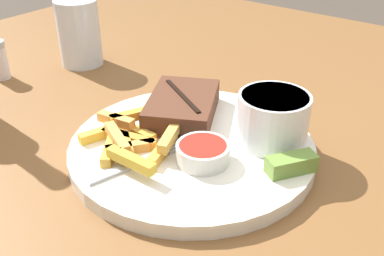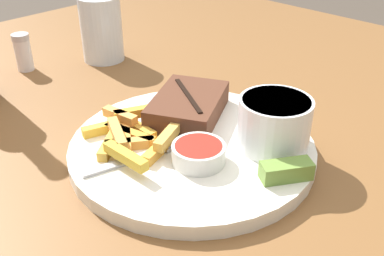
{
  "view_description": "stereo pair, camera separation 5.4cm",
  "coord_description": "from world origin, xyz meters",
  "px_view_note": "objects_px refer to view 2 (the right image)",
  "views": [
    {
      "loc": [
        -0.37,
        -0.28,
        1.03
      ],
      "look_at": [
        0.0,
        0.0,
        0.76
      ],
      "focal_mm": 42.0,
      "sensor_mm": 36.0,
      "label": 1
    },
    {
      "loc": [
        -0.34,
        -0.32,
        1.03
      ],
      "look_at": [
        0.0,
        0.0,
        0.76
      ],
      "focal_mm": 42.0,
      "sensor_mm": 36.0,
      "label": 2
    }
  ],
  "objects_px": {
    "fork_utensil": "(133,159)",
    "salt_shaker": "(23,52)",
    "steak_portion": "(188,106)",
    "pickle_spear": "(286,171)",
    "dipping_sauce_cup": "(199,153)",
    "dinner_plate": "(192,148)",
    "coleslaw_cup": "(274,121)",
    "knife_utensil": "(175,127)",
    "drinking_glass": "(101,29)"
  },
  "relations": [
    {
      "from": "pickle_spear",
      "to": "drinking_glass",
      "type": "xyz_separation_m",
      "value": [
        0.1,
        0.46,
        0.03
      ]
    },
    {
      "from": "dinner_plate",
      "to": "coleslaw_cup",
      "type": "height_order",
      "value": "coleslaw_cup"
    },
    {
      "from": "coleslaw_cup",
      "to": "fork_utensil",
      "type": "bearing_deg",
      "value": 145.16
    },
    {
      "from": "dipping_sauce_cup",
      "to": "pickle_spear",
      "type": "distance_m",
      "value": 0.1
    },
    {
      "from": "dinner_plate",
      "to": "dipping_sauce_cup",
      "type": "distance_m",
      "value": 0.05
    },
    {
      "from": "fork_utensil",
      "to": "coleslaw_cup",
      "type": "bearing_deg",
      "value": -19.22
    },
    {
      "from": "dipping_sauce_cup",
      "to": "knife_utensil",
      "type": "distance_m",
      "value": 0.08
    },
    {
      "from": "knife_utensil",
      "to": "drinking_glass",
      "type": "relative_size",
      "value": 1.4
    },
    {
      "from": "knife_utensil",
      "to": "salt_shaker",
      "type": "bearing_deg",
      "value": 22.65
    },
    {
      "from": "salt_shaker",
      "to": "pickle_spear",
      "type": "bearing_deg",
      "value": -86.91
    },
    {
      "from": "dipping_sauce_cup",
      "to": "salt_shaker",
      "type": "bearing_deg",
      "value": 88.03
    },
    {
      "from": "pickle_spear",
      "to": "fork_utensil",
      "type": "distance_m",
      "value": 0.17
    },
    {
      "from": "dipping_sauce_cup",
      "to": "salt_shaker",
      "type": "height_order",
      "value": "salt_shaker"
    },
    {
      "from": "steak_portion",
      "to": "salt_shaker",
      "type": "xyz_separation_m",
      "value": [
        -0.05,
        0.35,
        -0.0
      ]
    },
    {
      "from": "steak_portion",
      "to": "coleslaw_cup",
      "type": "bearing_deg",
      "value": -81.78
    },
    {
      "from": "dinner_plate",
      "to": "coleslaw_cup",
      "type": "xyz_separation_m",
      "value": [
        0.06,
        -0.08,
        0.04
      ]
    },
    {
      "from": "fork_utensil",
      "to": "pickle_spear",
      "type": "bearing_deg",
      "value": -41.52
    },
    {
      "from": "drinking_glass",
      "to": "dinner_plate",
      "type": "bearing_deg",
      "value": -108.86
    },
    {
      "from": "dinner_plate",
      "to": "steak_portion",
      "type": "relative_size",
      "value": 2.04
    },
    {
      "from": "dinner_plate",
      "to": "coleslaw_cup",
      "type": "relative_size",
      "value": 3.49
    },
    {
      "from": "salt_shaker",
      "to": "fork_utensil",
      "type": "bearing_deg",
      "value": -99.98
    },
    {
      "from": "knife_utensil",
      "to": "drinking_glass",
      "type": "bearing_deg",
      "value": 0.01
    },
    {
      "from": "dipping_sauce_cup",
      "to": "coleslaw_cup",
      "type": "bearing_deg",
      "value": -24.71
    },
    {
      "from": "steak_portion",
      "to": "coleslaw_cup",
      "type": "xyz_separation_m",
      "value": [
        0.02,
        -0.13,
        0.02
      ]
    },
    {
      "from": "dipping_sauce_cup",
      "to": "pickle_spear",
      "type": "xyz_separation_m",
      "value": [
        0.04,
        -0.09,
        -0.0
      ]
    },
    {
      "from": "salt_shaker",
      "to": "steak_portion",
      "type": "bearing_deg",
      "value": -81.07
    },
    {
      "from": "pickle_spear",
      "to": "salt_shaker",
      "type": "xyz_separation_m",
      "value": [
        -0.03,
        0.52,
        0.0
      ]
    },
    {
      "from": "dinner_plate",
      "to": "fork_utensil",
      "type": "bearing_deg",
      "value": 164.38
    },
    {
      "from": "dinner_plate",
      "to": "pickle_spear",
      "type": "relative_size",
      "value": 5.11
    },
    {
      "from": "dipping_sauce_cup",
      "to": "salt_shaker",
      "type": "distance_m",
      "value": 0.43
    },
    {
      "from": "dinner_plate",
      "to": "coleslaw_cup",
      "type": "distance_m",
      "value": 0.11
    },
    {
      "from": "dipping_sauce_cup",
      "to": "pickle_spear",
      "type": "bearing_deg",
      "value": -64.36
    },
    {
      "from": "dinner_plate",
      "to": "steak_portion",
      "type": "xyz_separation_m",
      "value": [
        0.04,
        0.05,
        0.02
      ]
    },
    {
      "from": "dinner_plate",
      "to": "dipping_sauce_cup",
      "type": "xyz_separation_m",
      "value": [
        -0.03,
        -0.03,
        0.02
      ]
    },
    {
      "from": "dinner_plate",
      "to": "drinking_glass",
      "type": "xyz_separation_m",
      "value": [
        0.12,
        0.34,
        0.05
      ]
    },
    {
      "from": "pickle_spear",
      "to": "steak_portion",
      "type": "bearing_deg",
      "value": 81.4
    },
    {
      "from": "fork_utensil",
      "to": "salt_shaker",
      "type": "bearing_deg",
      "value": 95.65
    },
    {
      "from": "fork_utensil",
      "to": "salt_shaker",
      "type": "relative_size",
      "value": 2.03
    },
    {
      "from": "coleslaw_cup",
      "to": "salt_shaker",
      "type": "xyz_separation_m",
      "value": [
        -0.07,
        0.47,
        -0.02
      ]
    },
    {
      "from": "dinner_plate",
      "to": "pickle_spear",
      "type": "height_order",
      "value": "pickle_spear"
    },
    {
      "from": "pickle_spear",
      "to": "knife_utensil",
      "type": "xyz_separation_m",
      "value": [
        -0.01,
        0.16,
        -0.01
      ]
    },
    {
      "from": "pickle_spear",
      "to": "knife_utensil",
      "type": "height_order",
      "value": "pickle_spear"
    },
    {
      "from": "pickle_spear",
      "to": "fork_utensil",
      "type": "xyz_separation_m",
      "value": [
        -0.09,
        0.15,
        -0.01
      ]
    },
    {
      "from": "drinking_glass",
      "to": "steak_portion",
      "type": "bearing_deg",
      "value": -103.93
    },
    {
      "from": "fork_utensil",
      "to": "salt_shaker",
      "type": "xyz_separation_m",
      "value": [
        0.07,
        0.38,
        0.01
      ]
    },
    {
      "from": "dinner_plate",
      "to": "knife_utensil",
      "type": "distance_m",
      "value": 0.04
    },
    {
      "from": "steak_portion",
      "to": "coleslaw_cup",
      "type": "height_order",
      "value": "coleslaw_cup"
    },
    {
      "from": "steak_portion",
      "to": "dipping_sauce_cup",
      "type": "height_order",
      "value": "steak_portion"
    },
    {
      "from": "steak_portion",
      "to": "salt_shaker",
      "type": "relative_size",
      "value": 2.28
    },
    {
      "from": "steak_portion",
      "to": "pickle_spear",
      "type": "bearing_deg",
      "value": -98.6
    }
  ]
}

